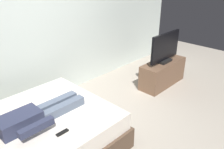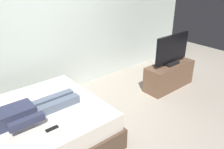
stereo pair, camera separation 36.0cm
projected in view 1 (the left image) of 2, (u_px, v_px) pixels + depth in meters
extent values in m
plane|color=#ADA393|center=(109.00, 136.00, 3.32)|extent=(10.00, 10.00, 0.00)
cube|color=silver|center=(58.00, 19.00, 4.01)|extent=(6.40, 0.10, 2.80)
cube|color=brown|center=(32.00, 148.00, 2.89)|extent=(2.10, 1.59, 0.30)
cube|color=silver|center=(29.00, 131.00, 2.77)|extent=(2.02, 1.51, 0.24)
cube|color=#2D334C|center=(19.00, 122.00, 2.60)|extent=(0.48, 0.28, 0.18)
cube|color=slate|center=(63.00, 108.00, 2.92)|extent=(0.60, 0.11, 0.11)
cube|color=slate|center=(56.00, 103.00, 3.02)|extent=(0.60, 0.11, 0.11)
cube|color=#2D334C|center=(36.00, 127.00, 2.45)|extent=(0.40, 0.08, 0.08)
cube|color=black|center=(62.00, 133.00, 2.55)|extent=(0.15, 0.04, 0.02)
cube|color=brown|center=(163.00, 73.00, 4.71)|extent=(1.10, 0.40, 0.50)
cube|color=black|center=(164.00, 61.00, 4.59)|extent=(0.32, 0.20, 0.05)
cube|color=black|center=(165.00, 47.00, 4.47)|extent=(0.88, 0.05, 0.54)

